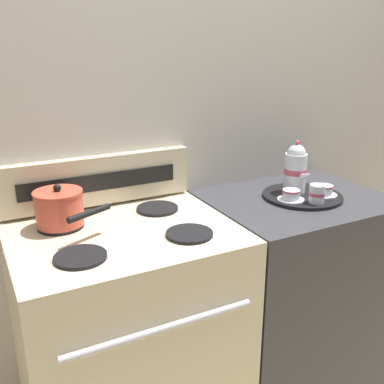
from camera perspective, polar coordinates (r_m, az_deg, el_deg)
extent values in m
cube|color=beige|center=(2.00, -1.54, 5.52)|extent=(6.00, 0.05, 2.20)
cube|color=beige|center=(1.85, -7.94, -17.97)|extent=(0.80, 0.63, 0.91)
cylinder|color=silver|center=(1.45, -3.76, -16.94)|extent=(0.64, 0.02, 0.02)
cylinder|color=black|center=(1.70, -16.31, -4.12)|extent=(0.17, 0.17, 0.01)
cylinder|color=black|center=(1.81, -4.42, -2.10)|extent=(0.17, 0.17, 0.01)
cylinder|color=black|center=(1.45, -13.99, -8.00)|extent=(0.17, 0.17, 0.01)
cylinder|color=black|center=(1.57, -0.33, -5.33)|extent=(0.17, 0.17, 0.01)
cube|color=beige|center=(1.85, -11.79, 1.47)|extent=(0.78, 0.05, 0.20)
cube|color=black|center=(1.82, -11.56, 1.25)|extent=(0.64, 0.01, 0.07)
cube|color=#38383D|center=(2.19, 12.39, -11.98)|extent=(0.77, 0.63, 0.91)
cylinder|color=#D14C38|center=(1.68, -16.51, -2.10)|extent=(0.17, 0.17, 0.12)
cylinder|color=#D14C38|center=(1.66, -16.71, -0.05)|extent=(0.17, 0.17, 0.01)
sphere|color=black|center=(1.66, -16.76, 0.50)|extent=(0.03, 0.03, 0.03)
cylinder|color=black|center=(1.54, -12.93, -2.64)|extent=(0.16, 0.09, 0.02)
cylinder|color=black|center=(2.00, 13.82, -0.48)|extent=(0.34, 0.34, 0.01)
cylinder|color=silver|center=(2.00, 12.96, 2.37)|extent=(0.09, 0.09, 0.17)
cylinder|color=#C6475B|center=(2.00, 12.97, 2.61)|extent=(0.10, 0.10, 0.02)
sphere|color=silver|center=(1.98, 13.13, 4.75)|extent=(0.08, 0.08, 0.08)
sphere|color=#C6475B|center=(1.97, 13.24, 6.11)|extent=(0.02, 0.02, 0.02)
cone|color=silver|center=(1.95, 14.30, 2.09)|extent=(0.03, 0.07, 0.06)
cylinder|color=silver|center=(2.01, 16.37, -0.33)|extent=(0.11, 0.11, 0.01)
cylinder|color=silver|center=(2.00, 16.43, 0.29)|extent=(0.07, 0.07, 0.04)
cylinder|color=#C6475B|center=(2.00, 16.47, 0.72)|extent=(0.07, 0.07, 0.01)
cylinder|color=silver|center=(1.91, 12.43, -0.94)|extent=(0.11, 0.11, 0.01)
cylinder|color=silver|center=(1.91, 12.48, -0.29)|extent=(0.07, 0.07, 0.04)
cylinder|color=#C6475B|center=(1.90, 12.51, 0.16)|extent=(0.07, 0.07, 0.01)
cylinder|color=silver|center=(1.90, 15.58, -0.21)|extent=(0.06, 0.06, 0.08)
cylinder|color=#C6475B|center=(1.90, 15.58, -0.21)|extent=(0.06, 0.06, 0.01)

